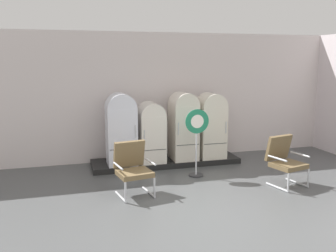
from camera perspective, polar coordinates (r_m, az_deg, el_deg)
The scene contains 10 objects.
ground at distance 6.22m, azimuth 7.29°, elevation -13.66°, with size 12.00×10.00×0.05m, color #494B4C.
back_wall at distance 9.20m, azimuth -1.41°, elevation 4.71°, with size 11.76×0.12×3.16m.
display_plinth at distance 8.89m, azimuth -0.34°, elevation -5.55°, with size 3.54×0.95×0.13m, color black.
refrigerator_0 at distance 8.33m, azimuth -7.36°, elevation -0.14°, with size 0.66×0.63×1.63m.
refrigerator_1 at distance 8.53m, azimuth -2.69°, elevation -0.68°, with size 0.59×0.73×1.40m.
refrigerator_2 at distance 8.70m, azimuth 2.43°, elevation 0.34°, with size 0.59×0.70×1.61m.
refrigerator_3 at distance 8.92m, azimuth 6.75°, elevation 0.38°, with size 0.63×0.64×1.58m.
armchair_left at distance 6.86m, azimuth -5.58°, elevation -6.31°, with size 0.74×0.75×0.99m.
armchair_right at distance 7.69m, azimuth 17.79°, elevation -4.92°, with size 0.76×0.78×0.99m.
sign_stand at distance 7.83m, azimuth 4.51°, elevation -2.43°, with size 0.52×0.32×1.47m.
Camera 1 is at (-2.27, -5.21, 2.50)m, focal length 38.91 mm.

